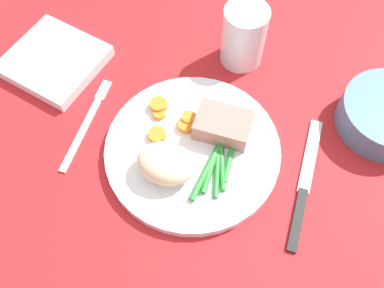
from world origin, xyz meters
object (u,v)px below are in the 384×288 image
object	(u,v)px
meat_portion	(223,125)
knife	(304,185)
dinner_plate	(192,150)
water_glass	(243,39)
fork	(86,124)
napkin	(55,61)

from	to	relation	value
meat_portion	knife	size ratio (longest dim) A/B	0.38
meat_portion	dinner_plate	bearing A→B (deg)	-130.60
meat_portion	water_glass	xyz separation A→B (cm)	(-1.02, 15.39, 1.16)
fork	water_glass	size ratio (longest dim) A/B	1.66
knife	water_glass	world-z (taller)	water_glass
napkin	knife	bearing A→B (deg)	-12.19
knife	water_glass	xyz separation A→B (cm)	(-14.03, 19.61, 4.13)
meat_portion	napkin	distance (cm)	29.88
fork	knife	xyz separation A→B (cm)	(32.92, -0.03, -0.00)
dinner_plate	meat_portion	size ratio (longest dim) A/B	3.24
dinner_plate	knife	bearing A→B (deg)	-1.00
dinner_plate	napkin	world-z (taller)	napkin
meat_portion	water_glass	bearing A→B (deg)	93.79
fork	knife	world-z (taller)	knife
napkin	fork	bearing A→B (deg)	-43.93
knife	water_glass	size ratio (longest dim) A/B	2.05
water_glass	fork	bearing A→B (deg)	-133.96
meat_portion	napkin	world-z (taller)	meat_portion
meat_portion	napkin	size ratio (longest dim) A/B	0.55
napkin	meat_portion	bearing A→B (deg)	-9.55
dinner_plate	water_glass	world-z (taller)	water_glass
fork	napkin	distance (cm)	13.19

